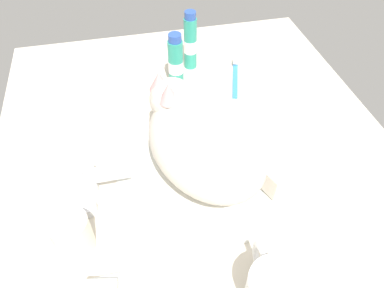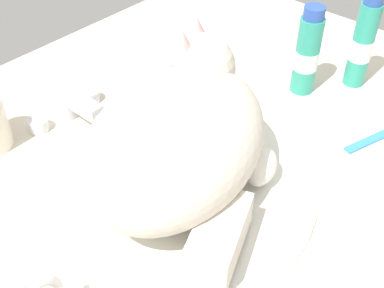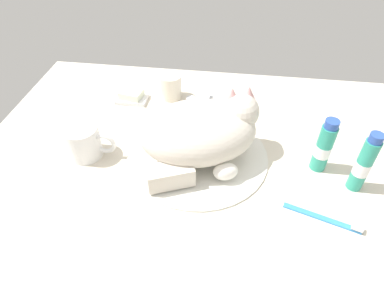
{
  "view_description": "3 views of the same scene",
  "coord_description": "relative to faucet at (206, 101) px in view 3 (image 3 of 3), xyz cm",
  "views": [
    {
      "loc": [
        -43.94,
        12.42,
        55.08
      ],
      "look_at": [
        2.58,
        1.91,
        5.35
      ],
      "focal_mm": 34.0,
      "sensor_mm": 36.0,
      "label": 1
    },
    {
      "loc": [
        -30.71,
        -29.78,
        44.17
      ],
      "look_at": [
        2.42,
        -0.32,
        5.72
      ],
      "focal_mm": 46.26,
      "sensor_mm": 36.0,
      "label": 2
    },
    {
      "loc": [
        6.65,
        -58.6,
        56.51
      ],
      "look_at": [
        -1.29,
        -0.32,
        4.02
      ],
      "focal_mm": 31.2,
      "sensor_mm": 36.0,
      "label": 3
    }
  ],
  "objects": [
    {
      "name": "ground_plane",
      "position": [
        0.0,
        -20.89,
        -3.65
      ],
      "size": [
        110.0,
        82.5,
        3.0
      ],
      "primitive_type": "cube",
      "color": "beige"
    },
    {
      "name": "toothbrush",
      "position": [
        28.17,
        -36.08,
        -1.63
      ],
      "size": [
        15.15,
        6.02,
        1.6
      ],
      "color": "#388CD8",
      "rests_on": "ground_plane"
    },
    {
      "name": "coffee_mug",
      "position": [
        -26.83,
        -24.0,
        1.95
      ],
      "size": [
        12.16,
        8.17,
        8.2
      ],
      "color": "white",
      "rests_on": "ground_plane"
    },
    {
      "name": "soap_dish",
      "position": [
        -22.25,
        0.27,
        -1.55
      ],
      "size": [
        9.0,
        6.4,
        1.2
      ],
      "primitive_type": "cube",
      "color": "white",
      "rests_on": "ground_plane"
    },
    {
      "name": "toothpaste_bottle",
      "position": [
        28.44,
        -20.89,
        4.3
      ],
      "size": [
        3.64,
        3.64,
        13.84
      ],
      "color": "teal",
      "rests_on": "ground_plane"
    },
    {
      "name": "faucet",
      "position": [
        0.0,
        0.0,
        0.0
      ],
      "size": [
        12.1,
        9.83,
        5.03
      ],
      "color": "silver",
      "rests_on": "ground_plane"
    },
    {
      "name": "sink_basin",
      "position": [
        0.0,
        -20.89,
        -1.66
      ],
      "size": [
        34.09,
        34.09,
        0.99
      ],
      "primitive_type": "cylinder",
      "color": "silver",
      "rests_on": "ground_plane"
    },
    {
      "name": "rinse_cup",
      "position": [
        -11.0,
        3.56,
        1.5
      ],
      "size": [
        6.22,
        6.22,
        7.3
      ],
      "color": "silver",
      "rests_on": "ground_plane"
    },
    {
      "name": "cat",
      "position": [
        0.95,
        -20.77,
        5.66
      ],
      "size": [
        31.42,
        27.45,
        15.78
      ],
      "color": "beige",
      "rests_on": "sink_basin"
    },
    {
      "name": "soap_bar",
      "position": [
        -22.25,
        0.27,
        0.13
      ],
      "size": [
        7.16,
        6.08,
        2.17
      ],
      "primitive_type": "cube",
      "rotation": [
        0.0,
        0.0,
        -0.2
      ],
      "color": "silver",
      "rests_on": "soap_dish"
    },
    {
      "name": "mouthwash_bottle",
      "position": [
        35.58,
        -26.01,
        4.93
      ],
      "size": [
        3.31,
        3.31,
        15.14
      ],
      "color": "teal",
      "rests_on": "ground_plane"
    }
  ]
}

